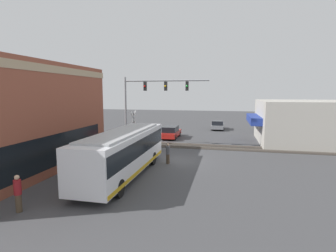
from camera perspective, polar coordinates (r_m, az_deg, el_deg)
ground_plane at (r=22.01m, az=2.08°, el=-7.49°), size 120.00×120.00×0.00m
shop_building at (r=32.33m, az=27.19°, el=0.74°), size 9.65×10.37×4.73m
city_bus at (r=17.91m, az=-9.64°, el=-5.45°), size 10.60×2.59×3.08m
traffic_signal_gantry at (r=26.86m, az=-3.95°, el=6.81°), size 0.42×8.72×7.19m
crossing_signal at (r=26.25m, az=-7.49°, el=-0.02°), size 1.41×1.18×3.81m
rail_track_near at (r=27.77m, az=4.37°, el=-4.32°), size 2.60×60.00×0.15m
parked_car_red at (r=32.44m, az=0.62°, el=-1.41°), size 4.82×1.82×1.49m
parked_car_grey at (r=40.54m, az=10.75°, el=0.15°), size 4.22×1.82×1.37m
pedestrian_near_bus at (r=20.82m, az=-0.03°, el=-5.99°), size 0.34×0.34×1.64m
pedestrian_by_lamp at (r=14.54m, az=-29.87°, el=-12.56°), size 0.34×0.34×1.81m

